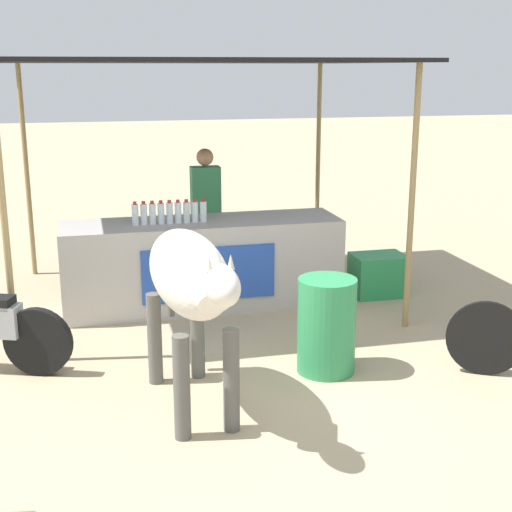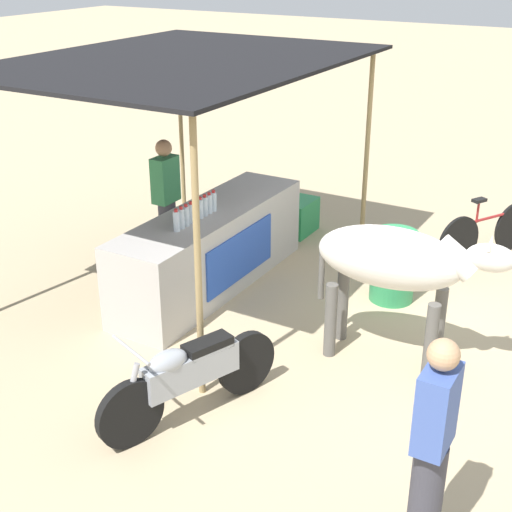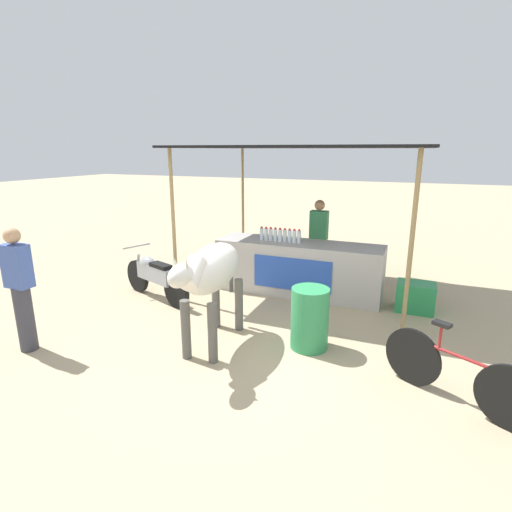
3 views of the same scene
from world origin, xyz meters
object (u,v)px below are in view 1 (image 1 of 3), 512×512
at_px(stall_counter, 203,264).
at_px(cooler_box, 378,275).
at_px(vendor_behind_counter, 206,216).
at_px(cow, 190,281).
at_px(water_barrel, 326,325).

distance_m(stall_counter, cooler_box, 2.05).
bearing_deg(vendor_behind_counter, cow, -101.78).
bearing_deg(stall_counter, cow, -101.41).
distance_m(stall_counter, cow, 2.52).
xyz_separation_m(stall_counter, cooler_box, (2.03, -0.10, -0.24)).
xyz_separation_m(cooler_box, cow, (-2.52, -2.31, 0.79)).
distance_m(vendor_behind_counter, water_barrel, 2.83).
height_order(stall_counter, cooler_box, stall_counter).
relative_size(vendor_behind_counter, cow, 0.90).
distance_m(water_barrel, cow, 1.44).
distance_m(stall_counter, water_barrel, 2.12).
xyz_separation_m(vendor_behind_counter, cooler_box, (1.86, -0.85, -0.61)).
bearing_deg(stall_counter, cooler_box, -2.74).
bearing_deg(water_barrel, cow, -160.88).
height_order(vendor_behind_counter, water_barrel, vendor_behind_counter).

